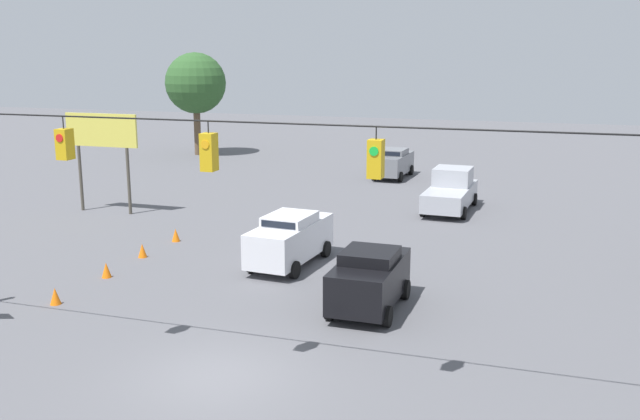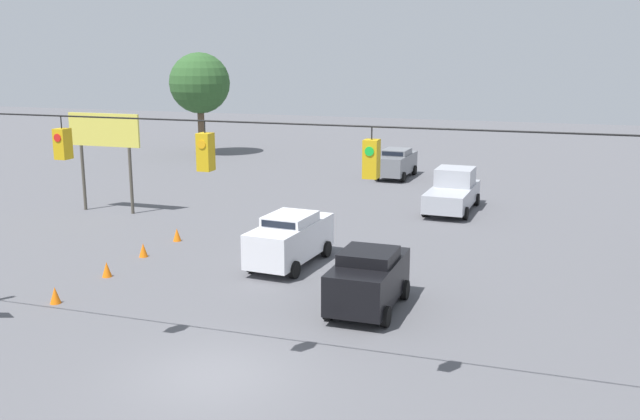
{
  "view_description": "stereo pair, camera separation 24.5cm",
  "coord_description": "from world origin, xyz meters",
  "px_view_note": "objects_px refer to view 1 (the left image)",
  "views": [
    {
      "loc": [
        -7.59,
        14.92,
        7.99
      ],
      "look_at": [
        0.22,
        -9.02,
        2.35
      ],
      "focal_mm": 40.0,
      "sensor_mm": 36.0,
      "label": 1
    },
    {
      "loc": [
        -7.82,
        14.84,
        7.99
      ],
      "look_at": [
        0.22,
        -9.02,
        2.35
      ],
      "focal_mm": 40.0,
      "sensor_mm": 36.0,
      "label": 2
    }
  ],
  "objects_px": {
    "sedan_grey_withflow_deep": "(393,163)",
    "traffic_cone_third": "(142,250)",
    "roadside_billboard": "(102,139)",
    "tree_horizon_left": "(196,84)",
    "sedan_black_crossing_near": "(370,278)",
    "traffic_cone_fourth": "(176,235)",
    "traffic_cone_nearest": "(55,296)",
    "overhead_signal_span": "(212,204)",
    "pickup_truck_silver_oncoming_deep": "(451,191)",
    "traffic_cone_second": "(106,270)",
    "sedan_white_withflow_mid": "(290,238)"
  },
  "relations": [
    {
      "from": "sedan_white_withflow_mid",
      "to": "tree_horizon_left",
      "type": "bearing_deg",
      "value": -55.96
    },
    {
      "from": "sedan_white_withflow_mid",
      "to": "overhead_signal_span",
      "type": "bearing_deg",
      "value": 99.62
    },
    {
      "from": "pickup_truck_silver_oncoming_deep",
      "to": "roadside_billboard",
      "type": "relative_size",
      "value": 1.1
    },
    {
      "from": "sedan_grey_withflow_deep",
      "to": "sedan_white_withflow_mid",
      "type": "distance_m",
      "value": 20.02
    },
    {
      "from": "overhead_signal_span",
      "to": "pickup_truck_silver_oncoming_deep",
      "type": "bearing_deg",
      "value": -97.66
    },
    {
      "from": "sedan_grey_withflow_deep",
      "to": "traffic_cone_third",
      "type": "xyz_separation_m",
      "value": [
        5.52,
        20.92,
        -0.69
      ]
    },
    {
      "from": "sedan_white_withflow_mid",
      "to": "traffic_cone_nearest",
      "type": "bearing_deg",
      "value": 48.71
    },
    {
      "from": "tree_horizon_left",
      "to": "sedan_grey_withflow_deep",
      "type": "bearing_deg",
      "value": 162.11
    },
    {
      "from": "pickup_truck_silver_oncoming_deep",
      "to": "traffic_cone_second",
      "type": "xyz_separation_m",
      "value": [
        10.21,
        15.07,
        -0.7
      ]
    },
    {
      "from": "sedan_grey_withflow_deep",
      "to": "traffic_cone_nearest",
      "type": "distance_m",
      "value": 27.01
    },
    {
      "from": "roadside_billboard",
      "to": "tree_horizon_left",
      "type": "distance_m",
      "value": 20.54
    },
    {
      "from": "overhead_signal_span",
      "to": "traffic_cone_third",
      "type": "relative_size",
      "value": 40.06
    },
    {
      "from": "sedan_black_crossing_near",
      "to": "tree_horizon_left",
      "type": "height_order",
      "value": "tree_horizon_left"
    },
    {
      "from": "traffic_cone_nearest",
      "to": "roadside_billboard",
      "type": "distance_m",
      "value": 14.09
    },
    {
      "from": "traffic_cone_second",
      "to": "traffic_cone_third",
      "type": "relative_size",
      "value": 1.0
    },
    {
      "from": "roadside_billboard",
      "to": "tree_horizon_left",
      "type": "xyz_separation_m",
      "value": [
        5.15,
        -19.81,
        1.8
      ]
    },
    {
      "from": "sedan_black_crossing_near",
      "to": "traffic_cone_fourth",
      "type": "bearing_deg",
      "value": -28.48
    },
    {
      "from": "overhead_signal_span",
      "to": "sedan_black_crossing_near",
      "type": "height_order",
      "value": "overhead_signal_span"
    },
    {
      "from": "sedan_white_withflow_mid",
      "to": "traffic_cone_second",
      "type": "relative_size",
      "value": 8.44
    },
    {
      "from": "sedan_grey_withflow_deep",
      "to": "sedan_black_crossing_near",
      "type": "bearing_deg",
      "value": 100.56
    },
    {
      "from": "sedan_black_crossing_near",
      "to": "traffic_cone_nearest",
      "type": "bearing_deg",
      "value": 15.77
    },
    {
      "from": "traffic_cone_third",
      "to": "roadside_billboard",
      "type": "bearing_deg",
      "value": -46.81
    },
    {
      "from": "pickup_truck_silver_oncoming_deep",
      "to": "sedan_white_withflow_mid",
      "type": "relative_size",
      "value": 1.17
    },
    {
      "from": "sedan_black_crossing_near",
      "to": "traffic_cone_second",
      "type": "height_order",
      "value": "sedan_black_crossing_near"
    },
    {
      "from": "traffic_cone_third",
      "to": "traffic_cone_fourth",
      "type": "xyz_separation_m",
      "value": [
        -0.05,
        -2.56,
        0.0
      ]
    },
    {
      "from": "sedan_grey_withflow_deep",
      "to": "tree_horizon_left",
      "type": "xyz_separation_m",
      "value": [
        16.8,
        -5.42,
        4.55
      ]
    },
    {
      "from": "pickup_truck_silver_oncoming_deep",
      "to": "traffic_cone_fourth",
      "type": "distance_m",
      "value": 14.29
    },
    {
      "from": "overhead_signal_span",
      "to": "tree_horizon_left",
      "type": "distance_m",
      "value": 39.77
    },
    {
      "from": "traffic_cone_nearest",
      "to": "traffic_cone_fourth",
      "type": "bearing_deg",
      "value": -88.75
    },
    {
      "from": "sedan_black_crossing_near",
      "to": "traffic_cone_nearest",
      "type": "relative_size",
      "value": 7.13
    },
    {
      "from": "overhead_signal_span",
      "to": "sedan_black_crossing_near",
      "type": "xyz_separation_m",
      "value": [
        -2.42,
        -5.88,
        -3.42
      ]
    },
    {
      "from": "traffic_cone_nearest",
      "to": "tree_horizon_left",
      "type": "xyz_separation_m",
      "value": [
        11.51,
        -31.9,
        5.24
      ]
    },
    {
      "from": "traffic_cone_second",
      "to": "overhead_signal_span",
      "type": "bearing_deg",
      "value": 140.67
    },
    {
      "from": "traffic_cone_third",
      "to": "tree_horizon_left",
      "type": "distance_m",
      "value": 29.13
    },
    {
      "from": "sedan_white_withflow_mid",
      "to": "traffic_cone_nearest",
      "type": "xyz_separation_m",
      "value": [
        5.67,
        6.46,
        -0.75
      ]
    },
    {
      "from": "sedan_grey_withflow_deep",
      "to": "traffic_cone_second",
      "type": "height_order",
      "value": "sedan_grey_withflow_deep"
    },
    {
      "from": "traffic_cone_nearest",
      "to": "roadside_billboard",
      "type": "relative_size",
      "value": 0.11
    },
    {
      "from": "traffic_cone_nearest",
      "to": "traffic_cone_second",
      "type": "height_order",
      "value": "same"
    },
    {
      "from": "sedan_grey_withflow_deep",
      "to": "traffic_cone_fourth",
      "type": "height_order",
      "value": "sedan_grey_withflow_deep"
    },
    {
      "from": "traffic_cone_second",
      "to": "traffic_cone_nearest",
      "type": "bearing_deg",
      "value": 91.48
    },
    {
      "from": "traffic_cone_third",
      "to": "sedan_grey_withflow_deep",
      "type": "bearing_deg",
      "value": -104.78
    },
    {
      "from": "traffic_cone_fourth",
      "to": "roadside_billboard",
      "type": "height_order",
      "value": "roadside_billboard"
    },
    {
      "from": "roadside_billboard",
      "to": "traffic_cone_third",
      "type": "bearing_deg",
      "value": 133.19
    },
    {
      "from": "traffic_cone_third",
      "to": "traffic_cone_second",
      "type": "bearing_deg",
      "value": 93.34
    },
    {
      "from": "overhead_signal_span",
      "to": "tree_horizon_left",
      "type": "relative_size",
      "value": 2.83
    },
    {
      "from": "tree_horizon_left",
      "to": "pickup_truck_silver_oncoming_deep",
      "type": "bearing_deg",
      "value": 147.26
    },
    {
      "from": "sedan_black_crossing_near",
      "to": "roadside_billboard",
      "type": "height_order",
      "value": "roadside_billboard"
    },
    {
      "from": "traffic_cone_nearest",
      "to": "traffic_cone_third",
      "type": "relative_size",
      "value": 1.0
    },
    {
      "from": "pickup_truck_silver_oncoming_deep",
      "to": "sedan_grey_withflow_deep",
      "type": "relative_size",
      "value": 1.23
    },
    {
      "from": "sedan_grey_withflow_deep",
      "to": "roadside_billboard",
      "type": "bearing_deg",
      "value": 50.98
    }
  ]
}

